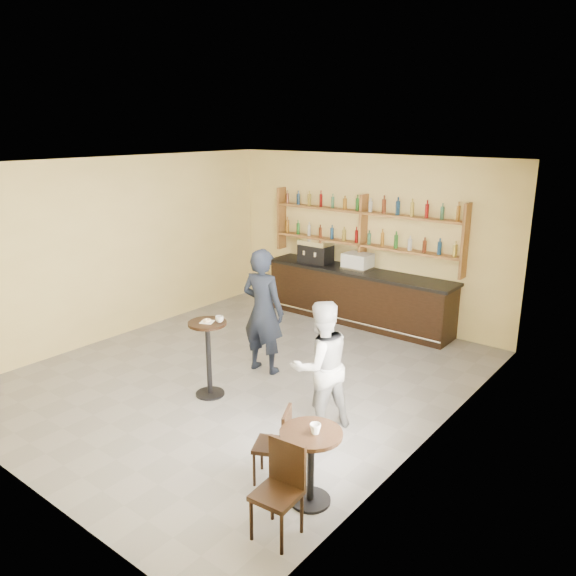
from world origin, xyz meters
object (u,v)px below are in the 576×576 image
Objects in this scene: bar_counter at (358,296)px; patron_second at (320,365)px; man_main at (263,311)px; cafe_table at (311,467)px; chair_west at (272,445)px; pastry_case at (358,262)px; chair_south at (277,494)px; espresso_machine at (316,251)px; pedestal_table at (209,359)px.

patron_second is (1.70, -3.69, 0.31)m from bar_counter.
cafe_table is (2.47, -2.15, -0.58)m from man_main.
chair_west is (-0.55, 0.05, 0.02)m from cafe_table.
pastry_case is 0.63× the size of chair_west.
bar_counter is at bearing 175.54° from chair_west.
chair_west is 0.92× the size of chair_south.
man_main is 3.77m from chair_south.
chair_south reaches higher than chair_west.
espresso_machine is at bearing -117.06° from patron_second.
chair_south is 0.55× the size of patron_second.
cafe_table is at bearing 89.83° from chair_south.
espresso_machine is 4.60m from patron_second.
man_main is at bearing -90.39° from patron_second.
bar_counter is 7.29× the size of pastry_case.
espresso_machine is 6.16m from cafe_table.
pedestal_table is 3.05m from chair_south.
pastry_case is at bearing 180.00° from bar_counter.
espresso_machine is 0.32× the size of man_main.
espresso_machine is 0.69× the size of chair_south.
bar_counter is at bearing 6.95° from pastry_case.
man_main reaches higher than espresso_machine.
cafe_table is (3.51, -4.99, -0.87)m from espresso_machine.
pedestal_table is 1.30× the size of chair_west.
chair_west is at bearing -68.45° from bar_counter.
pedestal_table is at bearing -90.32° from bar_counter.
bar_counter is 0.68m from pastry_case.
cafe_table is at bearing 58.80° from chair_west.
pastry_case reaches higher than chair_west.
bar_counter is at bearing 116.62° from cafe_table.
chair_south is 2.11m from patron_second.
espresso_machine is (-1.01, 0.00, 0.75)m from bar_counter.
pedestal_table is at bearing 80.81° from man_main.
man_main is (1.04, -2.84, -0.30)m from espresso_machine.
bar_counter is 1.26m from espresso_machine.
man_main is 2.90m from chair_west.
espresso_machine is at bearing -173.05° from pastry_case.
chair_west is (1.95, -4.94, -0.10)m from bar_counter.
chair_west is at bearing -61.20° from pastry_case.
pastry_case is (0.98, 0.00, -0.07)m from espresso_machine.
bar_counter is 2.31× the size of patron_second.
patron_second is (1.72, 0.27, 0.29)m from pedestal_table.
man_main is at bearing -81.86° from pastry_case.
cafe_table is at bearing -63.38° from bar_counter.
pedestal_table is 1.77m from patron_second.
man_main is 1.17× the size of patron_second.
chair_south is (0.60, -0.65, 0.04)m from chair_west.
pedestal_table is 0.56× the size of man_main.
chair_south is at bearing -65.47° from bar_counter.
patron_second reaches higher than pedestal_table.
pastry_case is 2.85m from man_main.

